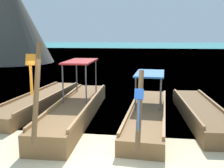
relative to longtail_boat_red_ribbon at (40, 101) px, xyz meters
The scene contains 7 objects.
ground 5.58m from the longtail_boat_red_ribbon, 54.49° to the right, with size 120.00×120.00×0.00m, color beige.
sea_water 57.28m from the longtail_boat_red_ribbon, 86.76° to the left, with size 120.00×120.00×0.00m, color teal.
longtail_boat_red_ribbon is the anchor object (origin of this frame).
longtail_boat_orange_ribbon 2.36m from the longtail_boat_red_ribbon, 33.71° to the right, with size 1.37×7.30×2.90m.
longtail_boat_blue_ribbon 4.76m from the longtail_boat_red_ribbon, 15.25° to the right, with size 1.62×6.81×2.24m.
longtail_boat_pink_ribbon 6.56m from the longtail_boat_red_ribbon, ahead, with size 1.48×5.89×2.34m.
karst_rock 21.73m from the longtail_boat_red_ribbon, 122.24° to the left, with size 10.28×9.56×10.22m.
Camera 1 is at (1.32, -5.83, 3.02)m, focal length 41.69 mm.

